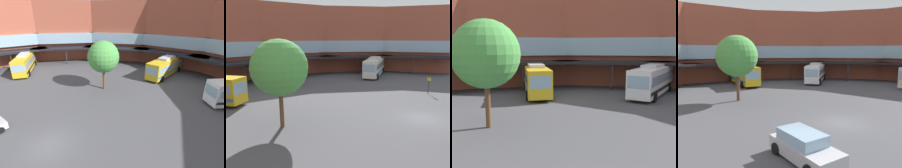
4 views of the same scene
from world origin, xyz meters
The scene contains 6 objects.
ground_plane centered at (0.00, 0.00, 0.00)m, with size 117.97×117.97×0.00m, color #47474C.
station_building centered at (0.00, 19.94, 6.86)m, with size 75.06×43.37×14.22m.
bus_0 centered at (23.04, 9.63, 1.91)m, with size 12.01×3.30×3.77m.
bus_3 centered at (9.64, 23.03, 1.85)m, with size 8.45×10.62×3.66m.
plaza_tree centered at (-6.59, 11.42, 5.20)m, with size 4.77×4.77×7.60m.
stop_sign_post centered at (10.71, -0.54, 1.45)m, with size 0.44×0.47×2.35m.
Camera 2 is at (-22.56, 0.11, 7.73)m, focal length 36.80 mm.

